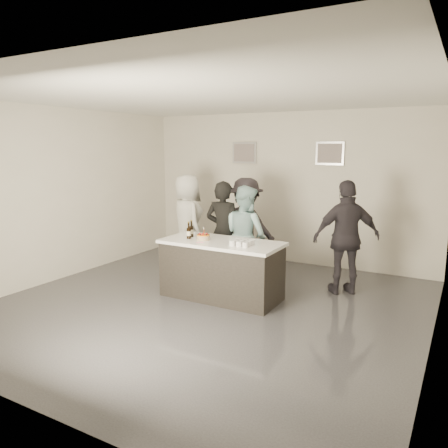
# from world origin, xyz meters

# --- Properties ---
(floor) EXTENTS (6.00, 6.00, 0.00)m
(floor) POSITION_xyz_m (0.00, 0.00, 0.00)
(floor) COLOR #3D3D42
(floor) RESTS_ON ground
(ceiling) EXTENTS (6.00, 6.00, 0.00)m
(ceiling) POSITION_xyz_m (0.00, 0.00, 3.00)
(ceiling) COLOR white
(wall_back) EXTENTS (6.00, 0.04, 3.00)m
(wall_back) POSITION_xyz_m (0.00, 3.00, 1.50)
(wall_back) COLOR beige
(wall_back) RESTS_ON ground
(wall_front) EXTENTS (6.00, 0.04, 3.00)m
(wall_front) POSITION_xyz_m (0.00, -3.00, 1.50)
(wall_front) COLOR beige
(wall_front) RESTS_ON ground
(wall_left) EXTENTS (0.04, 6.00, 3.00)m
(wall_left) POSITION_xyz_m (-3.00, 0.00, 1.50)
(wall_left) COLOR beige
(wall_left) RESTS_ON ground
(wall_right) EXTENTS (0.04, 6.00, 3.00)m
(wall_right) POSITION_xyz_m (3.00, 0.00, 1.50)
(wall_right) COLOR beige
(wall_right) RESTS_ON ground
(picture_left) EXTENTS (0.54, 0.04, 0.44)m
(picture_left) POSITION_xyz_m (-0.90, 2.97, 2.20)
(picture_left) COLOR #B2B2B7
(picture_left) RESTS_ON wall_back
(picture_right) EXTENTS (0.54, 0.04, 0.44)m
(picture_right) POSITION_xyz_m (0.90, 2.97, 2.20)
(picture_right) COLOR #B2B2B7
(picture_right) RESTS_ON wall_back
(bar_counter) EXTENTS (1.86, 0.86, 0.90)m
(bar_counter) POSITION_xyz_m (0.01, 0.41, 0.45)
(bar_counter) COLOR white
(bar_counter) RESTS_ON ground
(cake) EXTENTS (0.20, 0.20, 0.07)m
(cake) POSITION_xyz_m (-0.28, 0.34, 0.94)
(cake) COLOR orange
(cake) RESTS_ON bar_counter
(beer_bottle_a) EXTENTS (0.07, 0.07, 0.26)m
(beer_bottle_a) POSITION_xyz_m (-0.57, 0.45, 1.03)
(beer_bottle_a) COLOR black
(beer_bottle_a) RESTS_ON bar_counter
(beer_bottle_b) EXTENTS (0.07, 0.07, 0.26)m
(beer_bottle_b) POSITION_xyz_m (-0.53, 0.31, 1.03)
(beer_bottle_b) COLOR black
(beer_bottle_b) RESTS_ON bar_counter
(tumbler_cluster) EXTENTS (0.30, 0.30, 0.08)m
(tumbler_cluster) POSITION_xyz_m (0.41, 0.31, 0.94)
(tumbler_cluster) COLOR orange
(tumbler_cluster) RESTS_ON bar_counter
(candles) EXTENTS (0.24, 0.08, 0.01)m
(candles) POSITION_xyz_m (-0.27, 0.16, 0.90)
(candles) COLOR pink
(candles) RESTS_ON bar_counter
(person_main_black) EXTENTS (0.67, 0.47, 1.76)m
(person_main_black) POSITION_xyz_m (-0.36, 1.12, 0.88)
(person_main_black) COLOR black
(person_main_black) RESTS_ON ground
(person_main_blue) EXTENTS (1.01, 0.92, 1.69)m
(person_main_blue) POSITION_xyz_m (-0.01, 1.26, 0.84)
(person_main_blue) COLOR #9CC8CC
(person_main_blue) RESTS_ON ground
(person_guest_left) EXTENTS (1.06, 0.97, 1.82)m
(person_guest_left) POSITION_xyz_m (-1.40, 1.56, 0.91)
(person_guest_left) COLOR silver
(person_guest_left) RESTS_ON ground
(person_guest_right) EXTENTS (1.13, 0.97, 1.82)m
(person_guest_right) POSITION_xyz_m (1.62, 1.56, 0.91)
(person_guest_right) COLOR #2A272E
(person_guest_right) RESTS_ON ground
(person_guest_back) EXTENTS (1.16, 0.68, 1.78)m
(person_guest_back) POSITION_xyz_m (-0.25, 1.74, 0.89)
(person_guest_back) COLOR black
(person_guest_back) RESTS_ON ground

